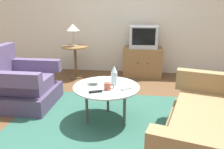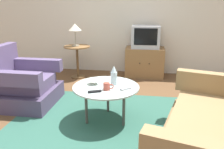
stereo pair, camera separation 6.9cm
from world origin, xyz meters
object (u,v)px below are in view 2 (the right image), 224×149
bowl (94,82)px  tv_stand (145,62)px  coffee_table (106,89)px  table_lamp (75,28)px  couch (221,137)px  side_table (77,55)px  vase (114,76)px  mug (107,86)px  tv_remote_dark (95,91)px  armchair (21,85)px  tv_remote_silver (126,89)px  television (146,37)px

bowl → tv_stand: bearing=72.2°
coffee_table → table_lamp: (-0.91, 1.69, 0.57)m
couch → side_table: size_ratio=2.89×
coffee_table → side_table: side_table is taller
vase → bowl: 0.27m
table_lamp → mug: (0.94, -1.81, -0.48)m
side_table → tv_stand: side_table is taller
vase → tv_stand: bearing=79.2°
coffee_table → tv_remote_dark: bearing=-112.7°
armchair → tv_stand: armchair is taller
side_table → mug: size_ratio=5.18×
bowl → tv_remote_silver: bowl is taller
armchair → tv_remote_silver: bearing=75.3°
television → mug: television is taller
bowl → tv_remote_dark: 0.28m
television → tv_remote_dark: 2.31m
couch → television: (-0.74, 2.67, 0.53)m
tv_stand → tv_remote_silver: size_ratio=5.64×
armchair → side_table: size_ratio=1.39×
tv_stand → coffee_table: bearing=-102.9°
armchair → tv_remote_silver: 1.68m
table_lamp → couch: bearing=-48.5°
couch → tv_stand: bearing=30.6°
vase → tv_remote_silver: 0.25m
side_table → tv_remote_dark: bearing=-67.6°
armchair → tv_remote_silver: armchair is taller
bowl → coffee_table: bearing=-15.8°
vase → coffee_table: bearing=-142.5°
couch → vase: couch is taller
side_table → tv_remote_dark: side_table is taller
table_lamp → tv_remote_dark: (0.81, -1.92, -0.52)m
tv_remote_dark → coffee_table: bearing=44.1°
side_table → table_lamp: (-0.02, -0.01, 0.53)m
coffee_table → tv_remote_dark: size_ratio=5.25×
couch → table_lamp: (-2.10, 2.37, 0.71)m
tv_remote_dark → vase: bearing=34.8°
armchair → television: bearing=132.3°
coffee_table → side_table: size_ratio=1.28×
couch → table_lamp: 3.25m
bowl → armchair: bearing=165.8°
table_lamp → tv_remote_dark: size_ratio=2.74×
armchair → table_lamp: 1.58m
couch → tv_remote_dark: couch is taller
tv_stand → vase: (-0.37, -1.93, 0.29)m
couch → bowl: 1.56m
vase → couch: bearing=-34.1°
side_table → armchair: bearing=-109.2°
side_table → tv_remote_dark: (0.79, -1.93, 0.01)m
tv_stand → table_lamp: 1.56m
coffee_table → television: bearing=77.0°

